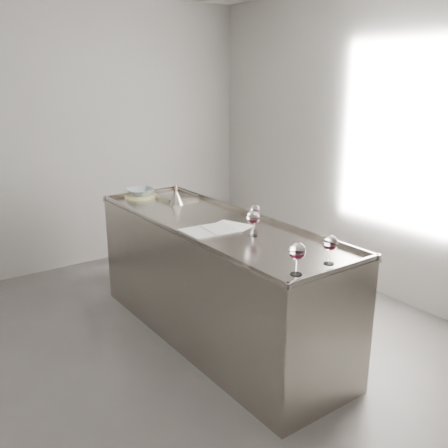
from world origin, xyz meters
TOP-DOWN VIEW (x-y plane):
  - room_shell at (0.00, 0.00)m, footprint 4.54×5.04m
  - counter at (0.50, 0.30)m, footprint 0.77×2.42m
  - wine_glass_left at (0.30, -0.78)m, footprint 0.10×0.10m
  - wine_glass_middle at (0.55, -0.09)m, footprint 0.09×0.09m
  - wine_glass_right at (0.57, -0.77)m, footprint 0.09×0.09m
  - wine_glass_small at (0.77, 0.15)m, footprint 0.07×0.07m
  - notebook at (0.34, 0.16)m, footprint 0.42×0.32m
  - loose_paper_top at (0.56, 0.17)m, footprint 0.28×0.33m
  - trivet at (0.43, 1.38)m, footprint 0.29×0.29m
  - ceramic_bowl at (0.43, 1.38)m, footprint 0.26×0.26m
  - wine_funnel at (0.56, 0.97)m, footprint 0.12×0.12m

SIDE VIEW (x-z plane):
  - counter at x=0.50m, z-range -0.01..0.96m
  - loose_paper_top at x=0.56m, z-range 0.94..0.94m
  - notebook at x=0.34m, z-range 0.94..0.95m
  - trivet at x=0.43m, z-range 0.94..0.96m
  - ceramic_bowl at x=0.43m, z-range 0.96..1.02m
  - wine_funnel at x=0.56m, z-range 0.90..1.09m
  - wine_glass_small at x=0.77m, z-range 0.97..1.10m
  - wine_glass_right at x=0.57m, z-range 0.98..1.15m
  - wine_glass_middle at x=0.55m, z-range 0.98..1.16m
  - wine_glass_left at x=0.30m, z-range 0.98..1.17m
  - room_shell at x=0.00m, z-range -0.02..2.82m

